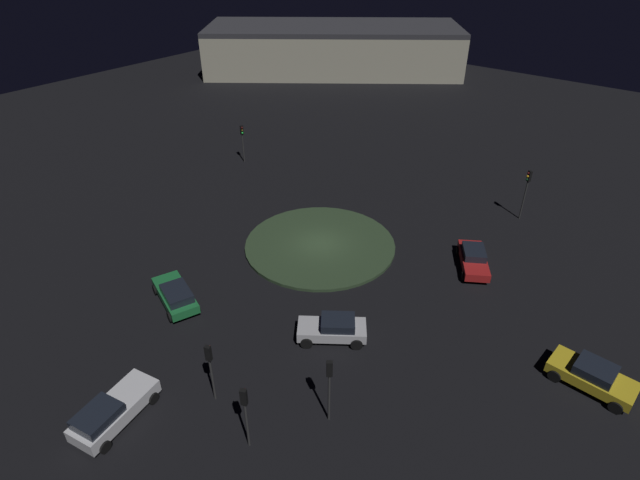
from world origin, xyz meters
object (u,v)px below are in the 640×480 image
traffic_light_east (210,362)px  traffic_light_southwest (242,136)px  car_red (473,258)px  traffic_light_northeast (329,379)px  traffic_light_northwest (527,185)px  traffic_light_northeast_near (245,406)px  store_building (333,49)px  car_white (112,411)px  car_yellow (593,376)px  car_silver (333,328)px  car_green (176,295)px

traffic_light_east → traffic_light_southwest: (-22.43, -20.69, 0.10)m
car_red → traffic_light_northeast: size_ratio=1.16×
traffic_light_northwest → traffic_light_northeast_near: (29.42, -2.33, -0.34)m
traffic_light_east → store_building: (-57.11, -35.51, 0.83)m
car_white → car_yellow: (-17.22, 18.02, -0.01)m
car_white → traffic_light_southwest: traffic_light_southwest is taller
car_silver → traffic_light_northeast: bearing=88.6°
car_green → traffic_light_southwest: 22.88m
car_red → store_building: bearing=-164.2°
car_red → car_green: bearing=-71.8°
car_silver → traffic_light_east: (7.42, -2.14, 1.88)m
traffic_light_northeast → traffic_light_southwest: bearing=13.0°
car_red → traffic_light_northeast: 17.01m
car_white → car_green: (-7.78, -4.96, -0.03)m
car_white → traffic_light_east: traffic_light_east is taller
traffic_light_northeast → store_building: bearing=-3.0°
traffic_light_northeast → traffic_light_southwest: size_ratio=1.04×
traffic_light_southwest → traffic_light_northwest: bearing=38.4°
car_green → traffic_light_southwest: (-18.79, -12.90, 2.01)m
car_silver → traffic_light_east: traffic_light_east is taller
traffic_light_northeast → store_building: size_ratio=0.10×
car_green → car_yellow: (-9.44, 22.97, 0.01)m
traffic_light_east → store_building: bearing=14.1°
traffic_light_southwest → traffic_light_northeast: bearing=-11.7°
car_silver → traffic_light_southwest: size_ratio=1.10×
traffic_light_northeast → store_building: (-54.44, -40.97, 0.62)m
car_white → store_building: (-61.25, -32.68, 2.71)m
traffic_light_northwest → traffic_light_southwest: size_ratio=1.12×
car_red → traffic_light_east: 20.41m
traffic_light_northwest → car_yellow: bearing=69.0°
traffic_light_southwest → car_white: bearing=-30.7°
traffic_light_northwest → traffic_light_northeast_near: traffic_light_northwest is taller
car_yellow → store_building: bearing=-37.0°
car_white → car_yellow: car_white is taller
car_red → car_white: car_white is taller
car_red → car_yellow: car_yellow is taller
car_green → traffic_light_southwest: size_ratio=1.23×
car_silver → traffic_light_east: 7.95m
store_building → traffic_light_northeast: bearing=89.9°
car_silver → traffic_light_northeast_near: bearing=62.2°
traffic_light_northeast → traffic_light_east: bearing=76.1°
car_silver → store_building: bearing=-89.1°
car_yellow → traffic_light_east: size_ratio=1.19×
car_red → traffic_light_northeast: (16.87, -0.11, 2.16)m
car_red → store_building: store_building is taller
car_yellow → store_building: store_building is taller
car_green → traffic_light_northeast_near: bearing=178.2°
car_silver → car_yellow: bearing=167.2°
car_red → traffic_light_northwest: (-9.00, 0.15, 2.35)m
traffic_light_east → traffic_light_northwest: bearing=-29.1°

